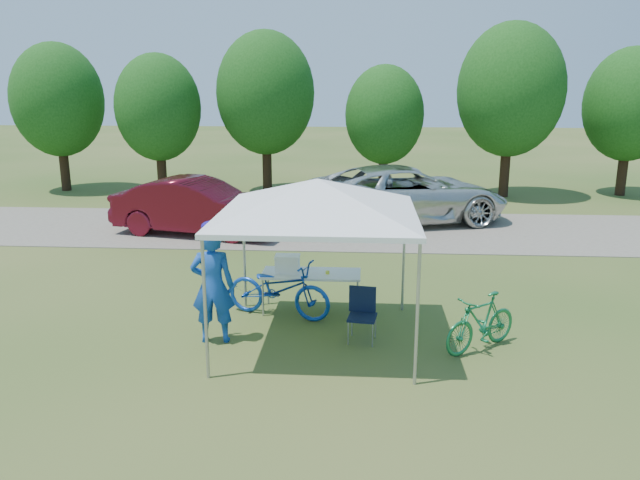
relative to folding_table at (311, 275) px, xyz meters
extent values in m
plane|color=#2D5119|center=(0.22, -1.33, -0.71)|extent=(100.00, 100.00, 0.00)
cube|color=gray|center=(0.22, 6.67, -0.70)|extent=(24.00, 5.00, 0.02)
cylinder|color=#A5A5AA|center=(-1.28, -2.83, 0.34)|extent=(0.05, 0.05, 2.10)
cylinder|color=#A5A5AA|center=(1.72, -2.83, 0.34)|extent=(0.05, 0.05, 2.10)
cylinder|color=#A5A5AA|center=(-1.28, 0.17, 0.34)|extent=(0.05, 0.05, 2.10)
cylinder|color=#A5A5AA|center=(1.72, 0.17, 0.34)|extent=(0.05, 0.05, 2.10)
cube|color=white|center=(0.22, -1.33, 1.43)|extent=(3.15, 3.15, 0.08)
pyramid|color=white|center=(0.22, -1.33, 2.02)|extent=(4.53, 4.53, 0.55)
cylinder|color=#382314|center=(-10.78, 12.67, 0.23)|extent=(0.36, 0.36, 1.89)
ellipsoid|color=#144711|center=(-10.78, 12.67, 2.80)|extent=(3.46, 3.46, 4.32)
cylinder|color=#382314|center=(-6.78, 12.37, 0.16)|extent=(0.36, 0.36, 1.75)
ellipsoid|color=#144711|center=(-6.78, 12.37, 2.54)|extent=(3.20, 3.20, 4.00)
cylinder|color=#382314|center=(-2.78, 12.97, 0.30)|extent=(0.36, 0.36, 2.03)
ellipsoid|color=#144711|center=(-2.78, 12.97, 3.06)|extent=(3.71, 3.71, 4.64)
cylinder|color=#382314|center=(1.72, 12.77, 0.09)|extent=(0.36, 0.36, 1.61)
ellipsoid|color=#144711|center=(1.72, 12.77, 2.28)|extent=(2.94, 2.94, 3.68)
cylinder|color=#382314|center=(6.22, 12.47, 0.34)|extent=(0.36, 0.36, 2.10)
ellipsoid|color=#144711|center=(6.22, 12.47, 3.19)|extent=(3.84, 3.84, 4.80)
cylinder|color=#382314|center=(10.72, 13.07, 0.20)|extent=(0.36, 0.36, 1.82)
ellipsoid|color=#144711|center=(10.72, 13.07, 2.67)|extent=(3.33, 3.33, 4.16)
cube|color=white|center=(0.00, 0.00, 0.02)|extent=(1.83, 0.76, 0.04)
cylinder|color=#A5A5AA|center=(-0.87, -0.33, -0.35)|extent=(0.04, 0.04, 0.71)
cylinder|color=#A5A5AA|center=(0.87, -0.33, -0.35)|extent=(0.04, 0.04, 0.71)
cylinder|color=#A5A5AA|center=(-0.87, 0.33, -0.35)|extent=(0.04, 0.04, 0.71)
cylinder|color=#A5A5AA|center=(0.87, 0.33, -0.35)|extent=(0.04, 0.04, 0.71)
cube|color=black|center=(0.96, -1.36, -0.29)|extent=(0.51, 0.51, 0.04)
cube|color=black|center=(0.96, -1.13, -0.05)|extent=(0.45, 0.10, 0.45)
cylinder|color=#A5A5AA|center=(0.76, -1.56, -0.51)|extent=(0.02, 0.02, 0.40)
cylinder|color=#A5A5AA|center=(1.16, -1.56, -0.51)|extent=(0.02, 0.02, 0.40)
cylinder|color=#A5A5AA|center=(0.76, -1.15, -0.51)|extent=(0.02, 0.02, 0.40)
cylinder|color=#A5A5AA|center=(1.16, -1.15, -0.51)|extent=(0.02, 0.02, 0.40)
cube|color=white|center=(-0.44, 0.00, 0.19)|extent=(0.44, 0.29, 0.29)
cube|color=white|center=(-0.44, 0.00, 0.35)|extent=(0.46, 0.31, 0.04)
cylinder|color=yellow|center=(0.31, -0.05, 0.07)|extent=(0.08, 0.08, 0.06)
imported|color=#1649B4|center=(-1.50, -1.51, 0.26)|extent=(0.75, 0.54, 1.94)
imported|color=#1340AA|center=(-0.57, -0.31, -0.18)|extent=(2.13, 1.27, 1.06)
imported|color=#197341|center=(2.86, -1.55, -0.24)|extent=(1.49, 1.30, 0.93)
imported|color=silver|center=(2.22, 7.71, 0.18)|extent=(6.84, 4.71, 1.74)
imported|color=#540E19|center=(-3.68, 5.85, 0.09)|extent=(4.99, 2.61, 1.56)
camera|label=1|loc=(0.92, -11.06, 3.51)|focal=35.00mm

